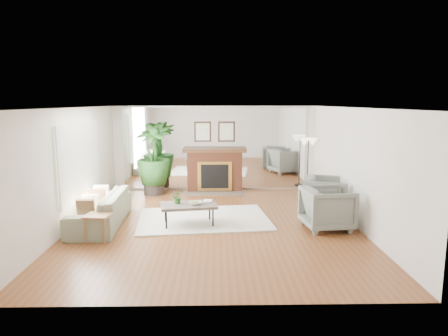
{
  "coord_description": "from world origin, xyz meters",
  "views": [
    {
      "loc": [
        0.04,
        -8.33,
        2.62
      ],
      "look_at": [
        0.22,
        0.6,
        1.13
      ],
      "focal_mm": 32.0,
      "sensor_mm": 36.0,
      "label": 1
    }
  ],
  "objects_px": {
    "coffee_table": "(189,206)",
    "armchair_front": "(327,208)",
    "sofa": "(100,209)",
    "side_table": "(98,219)",
    "armchair_back": "(326,196)",
    "fireplace": "(215,169)",
    "floor_lamp": "(308,146)",
    "potted_ficus": "(154,156)"
  },
  "relations": [
    {
      "from": "floor_lamp",
      "to": "coffee_table",
      "type": "bearing_deg",
      "value": -137.29
    },
    {
      "from": "coffee_table",
      "to": "armchair_back",
      "type": "height_order",
      "value": "armchair_back"
    },
    {
      "from": "armchair_front",
      "to": "potted_ficus",
      "type": "xyz_separation_m",
      "value": [
        -4.08,
        3.28,
        0.65
      ]
    },
    {
      "from": "armchair_back",
      "to": "sofa",
      "type": "bearing_deg",
      "value": 116.62
    },
    {
      "from": "coffee_table",
      "to": "side_table",
      "type": "distance_m",
      "value": 1.9
    },
    {
      "from": "fireplace",
      "to": "armchair_back",
      "type": "distance_m",
      "value": 3.69
    },
    {
      "from": "fireplace",
      "to": "potted_ficus",
      "type": "relative_size",
      "value": 1.01
    },
    {
      "from": "fireplace",
      "to": "coffee_table",
      "type": "xyz_separation_m",
      "value": [
        -0.55,
        -3.33,
        -0.23
      ]
    },
    {
      "from": "fireplace",
      "to": "sofa",
      "type": "distance_m",
      "value": 4.07
    },
    {
      "from": "fireplace",
      "to": "coffee_table",
      "type": "relative_size",
      "value": 1.63
    },
    {
      "from": "coffee_table",
      "to": "armchair_front",
      "type": "distance_m",
      "value": 2.91
    },
    {
      "from": "side_table",
      "to": "potted_ficus",
      "type": "xyz_separation_m",
      "value": [
        0.46,
        3.92,
        0.65
      ]
    },
    {
      "from": "coffee_table",
      "to": "side_table",
      "type": "xyz_separation_m",
      "value": [
        -1.65,
        -0.94,
        0.01
      ]
    },
    {
      "from": "side_table",
      "to": "potted_ficus",
      "type": "bearing_deg",
      "value": 83.31
    },
    {
      "from": "fireplace",
      "to": "sofa",
      "type": "bearing_deg",
      "value": -127.15
    },
    {
      "from": "coffee_table",
      "to": "floor_lamp",
      "type": "relative_size",
      "value": 0.79
    },
    {
      "from": "armchair_back",
      "to": "side_table",
      "type": "xyz_separation_m",
      "value": [
        -4.79,
        -1.65,
        -0.01
      ]
    },
    {
      "from": "coffee_table",
      "to": "armchair_front",
      "type": "xyz_separation_m",
      "value": [
        2.89,
        -0.29,
        0.01
      ]
    },
    {
      "from": "armchair_back",
      "to": "armchair_front",
      "type": "relative_size",
      "value": 1.03
    },
    {
      "from": "side_table",
      "to": "sofa",
      "type": "bearing_deg",
      "value": 103.85
    },
    {
      "from": "armchair_back",
      "to": "potted_ficus",
      "type": "distance_m",
      "value": 4.93
    },
    {
      "from": "armchair_front",
      "to": "side_table",
      "type": "height_order",
      "value": "armchair_front"
    },
    {
      "from": "floor_lamp",
      "to": "fireplace",
      "type": "bearing_deg",
      "value": 172.24
    },
    {
      "from": "armchair_front",
      "to": "floor_lamp",
      "type": "bearing_deg",
      "value": -11.89
    },
    {
      "from": "coffee_table",
      "to": "floor_lamp",
      "type": "distance_m",
      "value": 4.47
    },
    {
      "from": "sofa",
      "to": "armchair_front",
      "type": "relative_size",
      "value": 2.43
    },
    {
      "from": "sofa",
      "to": "armchair_back",
      "type": "distance_m",
      "value": 5.09
    },
    {
      "from": "armchair_front",
      "to": "side_table",
      "type": "bearing_deg",
      "value": 91.84
    },
    {
      "from": "armchair_back",
      "to": "floor_lamp",
      "type": "height_order",
      "value": "floor_lamp"
    },
    {
      "from": "armchair_back",
      "to": "potted_ficus",
      "type": "xyz_separation_m",
      "value": [
        -4.33,
        2.27,
        0.64
      ]
    },
    {
      "from": "armchair_back",
      "to": "coffee_table",
      "type": "bearing_deg",
      "value": 122.43
    },
    {
      "from": "armchair_back",
      "to": "floor_lamp",
      "type": "xyz_separation_m",
      "value": [
        0.07,
        2.25,
        0.91
      ]
    },
    {
      "from": "floor_lamp",
      "to": "side_table",
      "type": "bearing_deg",
      "value": -141.22
    },
    {
      "from": "sofa",
      "to": "potted_ficus",
      "type": "relative_size",
      "value": 1.15
    },
    {
      "from": "armchair_back",
      "to": "fireplace",
      "type": "bearing_deg",
      "value": 64.46
    },
    {
      "from": "fireplace",
      "to": "potted_ficus",
      "type": "height_order",
      "value": "fireplace"
    },
    {
      "from": "armchair_front",
      "to": "side_table",
      "type": "xyz_separation_m",
      "value": [
        -4.54,
        -0.65,
        -0.0
      ]
    },
    {
      "from": "fireplace",
      "to": "floor_lamp",
      "type": "height_order",
      "value": "fireplace"
    },
    {
      "from": "fireplace",
      "to": "floor_lamp",
      "type": "xyz_separation_m",
      "value": [
        2.67,
        -0.36,
        0.71
      ]
    },
    {
      "from": "coffee_table",
      "to": "sofa",
      "type": "distance_m",
      "value": 1.91
    },
    {
      "from": "armchair_back",
      "to": "side_table",
      "type": "height_order",
      "value": "armchair_back"
    },
    {
      "from": "sofa",
      "to": "armchair_back",
      "type": "bearing_deg",
      "value": 94.47
    }
  ]
}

